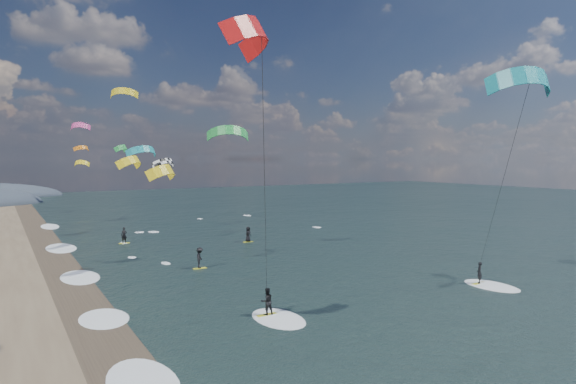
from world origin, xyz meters
TOP-DOWN VIEW (x-y plane):
  - ground at (0.00, 0.00)m, footprint 260.00×260.00m
  - wet_sand_strip at (-12.00, 10.00)m, footprint 3.00×240.00m
  - kitesurfer_near_a at (10.23, 4.03)m, footprint 7.67×8.79m
  - kitesurfer_near_b at (-5.53, 6.46)m, footprint 6.78×9.13m
  - far_kitesurfers at (-0.00, 29.65)m, footprint 12.87×16.47m
  - bg_kite_field at (-0.94, 51.77)m, footprint 14.60×71.77m
  - shoreline_surf at (-10.80, 14.75)m, footprint 2.40×79.40m

SIDE VIEW (x-z plane):
  - ground at x=0.00m, z-range 0.00..0.00m
  - shoreline_surf at x=-10.80m, z-range -0.06..0.06m
  - wet_sand_strip at x=-12.00m, z-range 0.00..0.01m
  - far_kitesurfers at x=0.00m, z-range -0.01..1.75m
  - kitesurfer_near_b at x=-5.53m, z-range 2.14..17.47m
  - kitesurfer_near_a at x=10.23m, z-range 3.38..18.12m
  - bg_kite_field at x=-0.94m, z-range 5.86..16.01m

